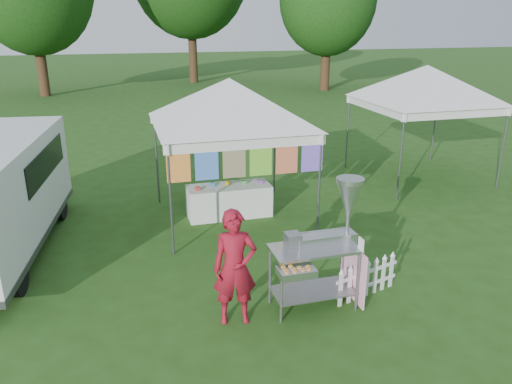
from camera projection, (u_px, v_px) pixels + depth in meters
name	position (u px, v px, depth m)	size (l,w,h in m)	color
ground	(282.00, 301.00, 7.68)	(120.00, 120.00, 0.00)	#294A15
canopy_main	(229.00, 79.00, 9.88)	(4.24, 4.24, 3.45)	#59595E
canopy_right	(428.00, 65.00, 12.64)	(4.24, 4.24, 3.45)	#59595E
donut_cart	(329.00, 235.00, 7.21)	(1.41, 0.97, 1.97)	gray
vendor	(235.00, 268.00, 6.91)	(0.62, 0.40, 1.69)	maroon
picket_fence	(367.00, 280.00, 7.72)	(1.21, 0.40, 0.56)	white
display_table	(229.00, 201.00, 10.91)	(1.80, 0.70, 0.69)	white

